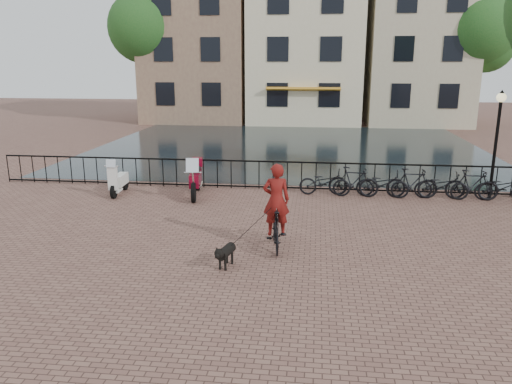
# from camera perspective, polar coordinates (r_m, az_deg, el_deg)

# --- Properties ---
(ground) EXTENTS (100.00, 100.00, 0.00)m
(ground) POSITION_cam_1_polar(r_m,az_deg,el_deg) (10.19, -2.07, -10.84)
(ground) COLOR brown
(ground) RESTS_ON ground
(canal_water) EXTENTS (20.00, 20.00, 0.00)m
(canal_water) POSITION_cam_1_polar(r_m,az_deg,el_deg) (26.78, 3.71, 5.21)
(canal_water) COLOR black
(canal_water) RESTS_ON ground
(railing) EXTENTS (20.00, 0.05, 1.02)m
(railing) POSITION_cam_1_polar(r_m,az_deg,el_deg) (17.57, 1.97, 1.90)
(railing) COLOR black
(railing) RESTS_ON ground
(canal_house_left) EXTENTS (7.50, 9.00, 12.80)m
(canal_house_left) POSITION_cam_1_polar(r_m,az_deg,el_deg) (40.14, -6.28, 17.46)
(canal_house_left) COLOR #805B4A
(canal_house_left) RESTS_ON ground
(canal_house_mid) EXTENTS (8.00, 9.50, 11.80)m
(canal_house_mid) POSITION_cam_1_polar(r_m,az_deg,el_deg) (39.12, 5.75, 16.81)
(canal_house_mid) COLOR beige
(canal_house_mid) RESTS_ON ground
(canal_house_right) EXTENTS (7.00, 9.00, 13.30)m
(canal_house_right) POSITION_cam_1_polar(r_m,az_deg,el_deg) (39.77, 17.93, 17.26)
(canal_house_right) COLOR #BDAB8D
(canal_house_right) RESTS_ON ground
(tree_far_left) EXTENTS (5.04, 5.04, 9.27)m
(tree_far_left) POSITION_cam_1_polar(r_m,az_deg,el_deg) (38.24, -12.74, 17.84)
(tree_far_left) COLOR black
(tree_far_left) RESTS_ON ground
(tree_far_right) EXTENTS (4.76, 4.76, 8.76)m
(tree_far_right) POSITION_cam_1_polar(r_m,az_deg,el_deg) (37.63, 24.22, 16.44)
(tree_far_right) COLOR black
(tree_far_right) RESTS_ON ground
(lamp_post) EXTENTS (0.30, 0.30, 3.45)m
(lamp_post) POSITION_cam_1_polar(r_m,az_deg,el_deg) (17.75, 25.91, 6.72)
(lamp_post) COLOR black
(lamp_post) RESTS_ON ground
(cyclist) EXTENTS (0.83, 1.84, 2.44)m
(cyclist) POSITION_cam_1_polar(r_m,az_deg,el_deg) (11.90, 2.31, -2.23)
(cyclist) COLOR black
(cyclist) RESTS_ON ground
(dog) EXTENTS (0.46, 0.88, 0.57)m
(dog) POSITION_cam_1_polar(r_m,az_deg,el_deg) (11.05, -3.44, -7.14)
(dog) COLOR black
(dog) RESTS_ON ground
(motorcycle) EXTENTS (0.80, 2.14, 1.49)m
(motorcycle) POSITION_cam_1_polar(r_m,az_deg,el_deg) (16.77, -6.94, 2.02)
(motorcycle) COLOR maroon
(motorcycle) RESTS_ON ground
(scooter) EXTENTS (0.49, 1.48, 1.36)m
(scooter) POSITION_cam_1_polar(r_m,az_deg,el_deg) (17.54, -15.43, 1.93)
(scooter) COLOR silver
(scooter) RESTS_ON ground
(parked_bike_0) EXTENTS (1.76, 0.73, 0.90)m
(parked_bike_0) POSITION_cam_1_polar(r_m,az_deg,el_deg) (16.94, 7.86, 1.10)
(parked_bike_0) COLOR black
(parked_bike_0) RESTS_ON ground
(parked_bike_1) EXTENTS (1.72, 0.73, 1.00)m
(parked_bike_1) POSITION_cam_1_polar(r_m,az_deg,el_deg) (16.98, 11.07, 1.16)
(parked_bike_1) COLOR black
(parked_bike_1) RESTS_ON ground
(parked_bike_2) EXTENTS (1.78, 0.82, 0.90)m
(parked_bike_2) POSITION_cam_1_polar(r_m,az_deg,el_deg) (17.09, 14.24, 0.90)
(parked_bike_2) COLOR black
(parked_bike_2) RESTS_ON ground
(parked_bike_3) EXTENTS (1.67, 0.49, 1.00)m
(parked_bike_3) POSITION_cam_1_polar(r_m,az_deg,el_deg) (17.22, 17.39, 0.95)
(parked_bike_3) COLOR black
(parked_bike_3) RESTS_ON ground
(parked_bike_4) EXTENTS (1.76, 0.74, 0.90)m
(parked_bike_4) POSITION_cam_1_polar(r_m,az_deg,el_deg) (17.44, 20.44, 0.69)
(parked_bike_4) COLOR black
(parked_bike_4) RESTS_ON ground
(parked_bike_5) EXTENTS (1.70, 0.60, 1.00)m
(parked_bike_5) POSITION_cam_1_polar(r_m,az_deg,el_deg) (17.67, 23.45, 0.74)
(parked_bike_5) COLOR black
(parked_bike_5) RESTS_ON ground
(parked_bike_6) EXTENTS (1.74, 0.66, 0.90)m
(parked_bike_6) POSITION_cam_1_polar(r_m,az_deg,el_deg) (17.98, 26.33, 0.49)
(parked_bike_6) COLOR black
(parked_bike_6) RESTS_ON ground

